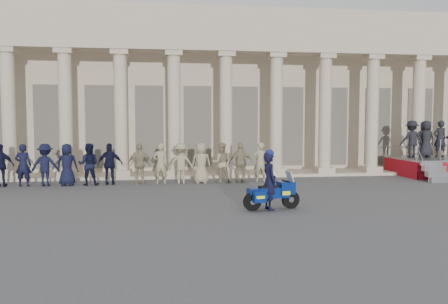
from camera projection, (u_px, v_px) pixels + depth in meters
The scene contains 6 objects.
ground at pixel (219, 209), 14.16m from camera, with size 90.00×90.00×0.00m, color #4B4B4D.
building at pixel (192, 95), 28.43m from camera, with size 40.00×12.50×9.00m.
officer_rank at pixel (55, 165), 19.14m from camera, with size 18.68×0.70×1.86m.
reviewing_stand at pixel (438, 145), 22.93m from camera, with size 4.69×4.39×2.88m.
motorcycle at pixel (272, 193), 13.98m from camera, with size 1.91×0.88×1.23m.
rider at pixel (269, 180), 13.92m from camera, with size 0.55×0.74×1.95m.
Camera 1 is at (-1.66, -13.90, 2.82)m, focal length 35.00 mm.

